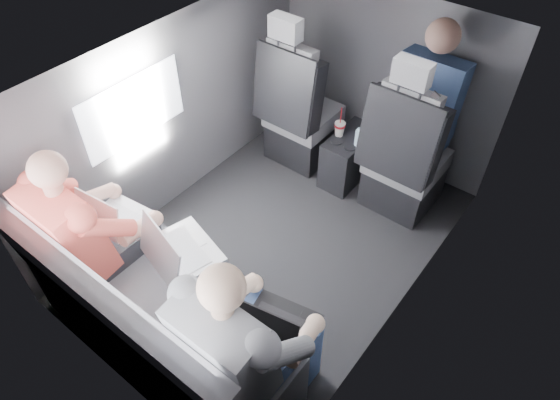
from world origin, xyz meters
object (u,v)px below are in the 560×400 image
Objects in this scene: front_seat_right at (403,163)px; laptop_white at (114,215)px; soda_cup at (340,128)px; passenger_rear_left at (95,232)px; passenger_front_right at (427,101)px; front_seat_left at (299,117)px; water_bottle at (358,138)px; laptop_silver at (178,250)px; passenger_rear_right at (247,342)px; center_console at (349,157)px; laptop_black at (276,324)px; rear_bench at (155,326)px.

front_seat_right is 3.73× the size of laptop_white.
passenger_rear_left is (-0.41, -1.81, 0.17)m from soda_cup.
passenger_rear_left is at bearing -113.92° from passenger_front_right.
laptop_white is 0.27× the size of passenger_rear_left.
front_seat_left is 0.55m from water_bottle.
soda_cup is 1.63m from laptop_silver.
passenger_rear_right is (0.67, -1.81, 0.18)m from soda_cup.
passenger_front_right is (0.42, 0.22, 0.56)m from center_console.
center_console is 0.74m from passenger_front_right.
front_seat_left is at bearing -174.93° from center_console.
water_bottle is 1.88m from passenger_rear_left.
laptop_black reaches higher than water_bottle.
passenger_rear_right reaches higher than water_bottle.
soda_cup is (-0.53, -0.00, 0.06)m from front_seat_right.
laptop_white is 0.76× the size of laptop_silver.
laptop_white is (-0.51, -1.71, 0.43)m from center_console.
center_console is at bearing 90.00° from rear_bench.
center_console is 2.00× the size of soda_cup.
center_console is 0.38× the size of passenger_rear_right.
passenger_rear_right reaches higher than soda_cup.
passenger_front_right reaches higher than laptop_silver.
passenger_rear_left is (-0.94, -1.81, 0.23)m from front_seat_right.
soda_cup is 1.81m from laptop_black.
rear_bench is at bearing -158.39° from laptop_black.
passenger_front_right is at bearing 94.55° from passenger_rear_right.
center_console is at bearing 88.37° from laptop_silver.
passenger_front_right reaches higher than soda_cup.
laptop_black is (0.63, -1.69, 0.43)m from center_console.
front_seat_left is 1.39× the size of passenger_front_right.
rear_bench is 1.89m from water_bottle.
rear_bench is 10.58× the size of water_bottle.
soda_cup is at bearing -152.69° from center_console.
passenger_rear_left is at bearing -104.98° from center_console.
front_seat_left is at bearing 177.41° from water_bottle.
passenger_rear_left is at bearing -102.90° from soda_cup.
passenger_rear_left is (-0.49, -1.85, 0.43)m from center_console.
soda_cup is 0.17m from water_bottle.
passenger_rear_left is 2.26m from passenger_front_right.
front_seat_left and front_seat_right have the same top height.
front_seat_right is 0.49m from center_console.
water_bottle is at bearing -2.59° from front_seat_left.
center_console is 0.30× the size of rear_bench.
passenger_rear_right is at bearing -72.38° from center_console.
laptop_black is at bearing -71.83° from water_bottle.
front_seat_right reaches higher than rear_bench.
front_seat_right reaches higher than center_console.
front_seat_left is 1.01× the size of passenger_rear_right.
front_seat_right reaches higher than laptop_silver.
water_bottle is 1.76m from laptop_white.
center_console is 1.08× the size of laptop_silver.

